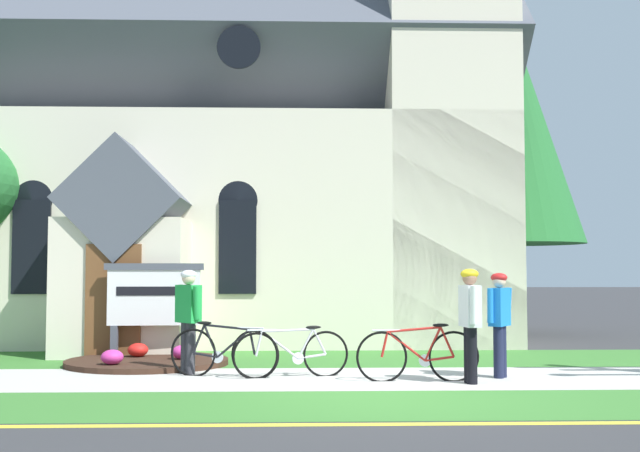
# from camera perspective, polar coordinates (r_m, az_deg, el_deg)

# --- Properties ---
(ground) EXTENTS (140.00, 140.00, 0.00)m
(ground) POSITION_cam_1_polar(r_m,az_deg,el_deg) (14.42, 3.16, -9.66)
(ground) COLOR #333335
(sidewalk_slab) EXTENTS (32.00, 2.53, 0.01)m
(sidewalk_slab) POSITION_cam_1_polar(r_m,az_deg,el_deg) (12.09, -7.45, -10.84)
(sidewalk_slab) COLOR #B7B5AD
(sidewalk_slab) RESTS_ON ground
(grass_verge) EXTENTS (32.00, 2.15, 0.01)m
(grass_verge) POSITION_cam_1_polar(r_m,az_deg,el_deg) (9.79, -8.83, -12.61)
(grass_verge) COLOR #38722D
(grass_verge) RESTS_ON ground
(church_lawn) EXTENTS (24.00, 2.97, 0.01)m
(church_lawn) POSITION_cam_1_polar(r_m,az_deg,el_deg) (14.80, -6.40, -9.46)
(church_lawn) COLOR #38722D
(church_lawn) RESTS_ON ground
(curb_paint_stripe) EXTENTS (28.00, 0.16, 0.01)m
(curb_paint_stripe) POSITION_cam_1_polar(r_m,az_deg,el_deg) (8.59, -9.85, -13.92)
(curb_paint_stripe) COLOR yellow
(curb_paint_stripe) RESTS_ON ground
(church_building) EXTENTS (12.33, 10.50, 13.10)m
(church_building) POSITION_cam_1_polar(r_m,az_deg,el_deg) (20.43, -4.00, 5.48)
(church_building) COLOR beige
(church_building) RESTS_ON ground
(church_sign) EXTENTS (1.76, 0.19, 1.75)m
(church_sign) POSITION_cam_1_polar(r_m,az_deg,el_deg) (14.56, -11.84, -5.07)
(church_sign) COLOR #474C56
(church_sign) RESTS_ON ground
(flower_bed) EXTENTS (2.76, 2.76, 0.34)m
(flower_bed) POSITION_cam_1_polar(r_m,az_deg,el_deg) (14.07, -12.32, -9.46)
(flower_bed) COLOR #382319
(flower_bed) RESTS_ON ground
(bicycle_blue) EXTENTS (1.68, 0.52, 0.86)m
(bicycle_blue) POSITION_cam_1_polar(r_m,az_deg,el_deg) (12.26, -6.97, -8.95)
(bicycle_blue) COLOR black
(bicycle_blue) RESTS_ON ground
(bicycle_green) EXTENTS (1.81, 0.08, 0.86)m
(bicycle_green) POSITION_cam_1_polar(r_m,az_deg,el_deg) (11.78, 7.08, -9.16)
(bicycle_green) COLOR black
(bicycle_green) RESTS_ON ground
(bicycle_orange) EXTENTS (1.75, 0.42, 0.79)m
(bicycle_orange) POSITION_cam_1_polar(r_m,az_deg,el_deg) (12.13, -2.04, -9.11)
(bicycle_orange) COLOR black
(bicycle_orange) RESTS_ON ground
(cyclist_in_white_jersey) EXTENTS (0.28, 0.73, 1.64)m
(cyclist_in_white_jersey) POSITION_cam_1_polar(r_m,az_deg,el_deg) (11.59, 10.72, -6.42)
(cyclist_in_white_jersey) COLOR black
(cyclist_in_white_jersey) RESTS_ON ground
(cyclist_in_green_jersey) EXTENTS (0.45, 0.66, 1.62)m
(cyclist_in_green_jersey) POSITION_cam_1_polar(r_m,az_deg,el_deg) (12.61, -9.44, -6.22)
(cyclist_in_green_jersey) COLOR #2D2D33
(cyclist_in_green_jersey) RESTS_ON ground
(cyclist_in_red_jersey) EXTENTS (0.46, 0.55, 1.58)m
(cyclist_in_red_jersey) POSITION_cam_1_polar(r_m,az_deg,el_deg) (12.31, 12.77, -6.41)
(cyclist_in_red_jersey) COLOR #191E38
(cyclist_in_red_jersey) RESTS_ON ground
(roadside_conifer) EXTENTS (3.79, 3.79, 8.44)m
(roadside_conifer) POSITION_cam_1_polar(r_m,az_deg,el_deg) (21.36, 13.40, 6.95)
(roadside_conifer) COLOR #4C3823
(roadside_conifer) RESTS_ON ground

